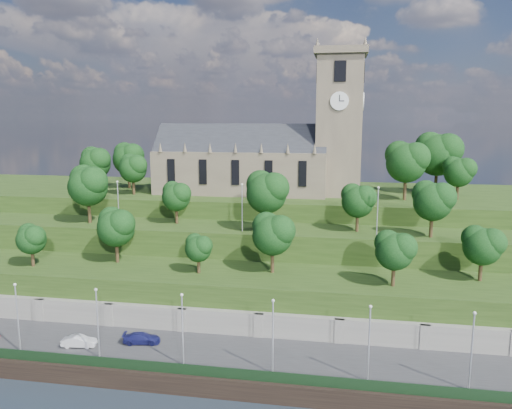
# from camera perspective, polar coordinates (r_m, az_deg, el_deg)

# --- Properties ---
(ground) EXTENTS (320.00, 320.00, 0.00)m
(ground) POSITION_cam_1_polar(r_m,az_deg,el_deg) (57.12, -7.01, -20.87)
(ground) COLOR #1B232C
(ground) RESTS_ON ground
(promenade) EXTENTS (160.00, 12.00, 2.00)m
(promenade) POSITION_cam_1_polar(r_m,az_deg,el_deg) (61.67, -5.35, -17.31)
(promenade) COLOR #2D2D30
(promenade) RESTS_ON ground
(quay_wall) EXTENTS (160.00, 0.50, 2.20)m
(quay_wall) POSITION_cam_1_polar(r_m,az_deg,el_deg) (56.52, -7.05, -19.94)
(quay_wall) COLOR black
(quay_wall) RESTS_ON ground
(fence) EXTENTS (160.00, 0.10, 1.20)m
(fence) POSITION_cam_1_polar(r_m,az_deg,el_deg) (56.34, -6.88, -18.29)
(fence) COLOR black
(fence) RESTS_ON promenade
(retaining_wall) EXTENTS (160.00, 2.10, 5.00)m
(retaining_wall) POSITION_cam_1_polar(r_m,az_deg,el_deg) (66.25, -4.00, -13.85)
(retaining_wall) COLOR slate
(retaining_wall) RESTS_ON ground
(embankment_lower) EXTENTS (160.00, 12.00, 8.00)m
(embankment_lower) POSITION_cam_1_polar(r_m,az_deg,el_deg) (71.11, -2.84, -10.83)
(embankment_lower) COLOR #223913
(embankment_lower) RESTS_ON ground
(embankment_upper) EXTENTS (160.00, 10.00, 12.00)m
(embankment_upper) POSITION_cam_1_polar(r_m,az_deg,el_deg) (80.68, -1.14, -6.78)
(embankment_upper) COLOR #223913
(embankment_upper) RESTS_ON ground
(hilltop) EXTENTS (160.00, 32.00, 15.00)m
(hilltop) POSITION_cam_1_polar(r_m,az_deg,el_deg) (100.35, 1.13, -2.57)
(hilltop) COLOR #223913
(hilltop) RESTS_ON ground
(church) EXTENTS (38.60, 12.35, 27.60)m
(church) POSITION_cam_1_polar(r_m,az_deg,el_deg) (94.13, 1.27, 5.85)
(church) COLOR brown
(church) RESTS_ON hilltop
(trees_lower) EXTENTS (66.83, 9.15, 8.38)m
(trees_lower) POSITION_cam_1_polar(r_m,az_deg,el_deg) (68.30, -0.36, -3.68)
(trees_lower) COLOR #302212
(trees_lower) RESTS_ON embankment_lower
(trees_upper) EXTENTS (60.41, 8.43, 9.58)m
(trees_upper) POSITION_cam_1_polar(r_m,az_deg,el_deg) (77.12, -1.65, 1.49)
(trees_upper) COLOR #302212
(trees_upper) RESTS_ON embankment_upper
(trees_hilltop) EXTENTS (72.67, 16.42, 11.59)m
(trees_hilltop) POSITION_cam_1_polar(r_m,az_deg,el_deg) (92.90, 5.62, 5.24)
(trees_hilltop) COLOR #302212
(trees_hilltop) RESTS_ON hilltop
(lamp_posts_promenade) EXTENTS (60.36, 0.36, 8.39)m
(lamp_posts_promenade) POSITION_cam_1_polar(r_m,az_deg,el_deg) (56.70, -8.40, -13.42)
(lamp_posts_promenade) COLOR #B2B2B7
(lamp_posts_promenade) RESTS_ON promenade
(lamp_posts_upper) EXTENTS (40.36, 0.36, 7.42)m
(lamp_posts_upper) POSITION_cam_1_polar(r_m,az_deg,el_deg) (75.44, -1.60, 0.09)
(lamp_posts_upper) COLOR #B2B2B7
(lamp_posts_upper) RESTS_ON embankment_upper
(car_middle) EXTENTS (4.22, 1.99, 1.34)m
(car_middle) POSITION_cam_1_polar(r_m,az_deg,el_deg) (65.61, -19.57, -14.51)
(car_middle) COLOR #ACACB0
(car_middle) RESTS_ON promenade
(car_right) EXTENTS (4.75, 2.59, 1.31)m
(car_right) POSITION_cam_1_polar(r_m,az_deg,el_deg) (64.41, -12.92, -14.66)
(car_right) COLOR #16184F
(car_right) RESTS_ON promenade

